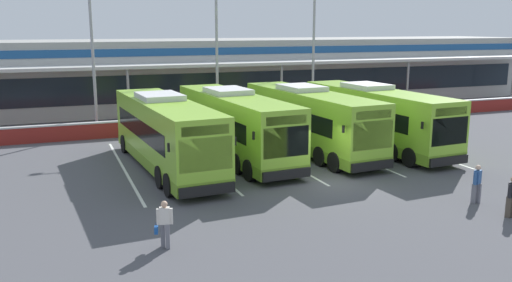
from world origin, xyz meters
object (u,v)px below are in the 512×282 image
object	(u,v)px
coach_bus_right_centre	(375,118)
lamp_post_west	(92,40)
coach_bus_leftmost	(166,135)
pedestrian_in_dark_coat	(477,183)
coach_bus_centre	(309,121)
pedestrian_child	(512,196)
lamp_post_east	(314,38)
lamp_post_centre	(217,39)
pedestrian_with_handbag	(164,223)
coach_bus_left_centre	(235,126)

from	to	relation	value
coach_bus_right_centre	lamp_post_west	distance (m)	19.25
coach_bus_leftmost	pedestrian_in_dark_coat	world-z (taller)	coach_bus_leftmost
coach_bus_centre	pedestrian_child	bearing A→B (deg)	-80.37
pedestrian_in_dark_coat	lamp_post_east	world-z (taller)	lamp_post_east
coach_bus_right_centre	pedestrian_child	size ratio (longest dim) A/B	7.59
coach_bus_leftmost	coach_bus_centre	bearing A→B (deg)	6.66
coach_bus_centre	lamp_post_centre	bearing A→B (deg)	103.65
lamp_post_centre	lamp_post_east	xyz separation A→B (m)	(8.23, 0.89, 0.00)
lamp_post_east	pedestrian_with_handbag	bearing A→B (deg)	-126.76
pedestrian_child	lamp_post_east	size ratio (longest dim) A/B	0.15
coach_bus_left_centre	coach_bus_centre	size ratio (longest dim) A/B	1.00
lamp_post_centre	lamp_post_east	bearing A→B (deg)	6.20
coach_bus_leftmost	lamp_post_centre	size ratio (longest dim) A/B	1.12
coach_bus_leftmost	coach_bus_left_centre	world-z (taller)	same
pedestrian_with_handbag	lamp_post_east	size ratio (longest dim) A/B	0.15
coach_bus_right_centre	lamp_post_west	bearing A→B (deg)	144.29
coach_bus_leftmost	lamp_post_east	distance (m)	19.28
pedestrian_with_handbag	lamp_post_west	xyz separation A→B (m)	(-0.28, 21.51, 5.43)
lamp_post_centre	coach_bus_right_centre	bearing A→B (deg)	-58.25
coach_bus_leftmost	pedestrian_in_dark_coat	bearing A→B (deg)	-42.91
coach_bus_right_centre	pedestrian_with_handbag	bearing A→B (deg)	-144.62
pedestrian_with_handbag	pedestrian_in_dark_coat	distance (m)	13.00
coach_bus_leftmost	lamp_post_west	world-z (taller)	lamp_post_west
coach_bus_left_centre	pedestrian_with_handbag	bearing A→B (deg)	-119.21
coach_bus_centre	coach_bus_right_centre	size ratio (longest dim) A/B	1.00
pedestrian_in_dark_coat	lamp_post_west	size ratio (longest dim) A/B	0.15
coach_bus_left_centre	pedestrian_with_handbag	world-z (taller)	coach_bus_left_centre
coach_bus_centre	pedestrian_with_handbag	xyz separation A→B (m)	(-10.78, -11.11, -0.93)
lamp_post_centre	lamp_post_east	size ratio (longest dim) A/B	1.00
coach_bus_right_centre	lamp_post_east	bearing A→B (deg)	81.97
pedestrian_child	lamp_post_centre	distance (m)	24.15
coach_bus_right_centre	coach_bus_left_centre	bearing A→B (deg)	176.28
lamp_post_east	coach_bus_leftmost	bearing A→B (deg)	-140.03
coach_bus_left_centre	lamp_post_east	world-z (taller)	lamp_post_east
pedestrian_with_handbag	lamp_post_centre	bearing A→B (deg)	68.63
coach_bus_left_centre	lamp_post_west	xyz separation A→B (m)	(-6.52, 10.36, 4.50)
pedestrian_with_handbag	lamp_post_centre	size ratio (longest dim) A/B	0.15
coach_bus_right_centre	pedestrian_child	bearing A→B (deg)	-98.90
coach_bus_leftmost	coach_bus_left_centre	size ratio (longest dim) A/B	1.00
coach_bus_right_centre	pedestrian_child	world-z (taller)	coach_bus_right_centre
pedestrian_in_dark_coat	lamp_post_east	distance (m)	23.03
coach_bus_left_centre	pedestrian_in_dark_coat	bearing A→B (deg)	-58.67
pedestrian_with_handbag	lamp_post_centre	world-z (taller)	lamp_post_centre
pedestrian_child	coach_bus_left_centre	bearing A→B (deg)	117.44
coach_bus_leftmost	coach_bus_left_centre	distance (m)	4.19
pedestrian_in_dark_coat	lamp_post_east	size ratio (longest dim) A/B	0.15
coach_bus_left_centre	coach_bus_right_centre	bearing A→B (deg)	-3.72
lamp_post_west	lamp_post_centre	bearing A→B (deg)	-1.73
coach_bus_leftmost	coach_bus_right_centre	world-z (taller)	same
coach_bus_centre	pedestrian_with_handbag	distance (m)	15.51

